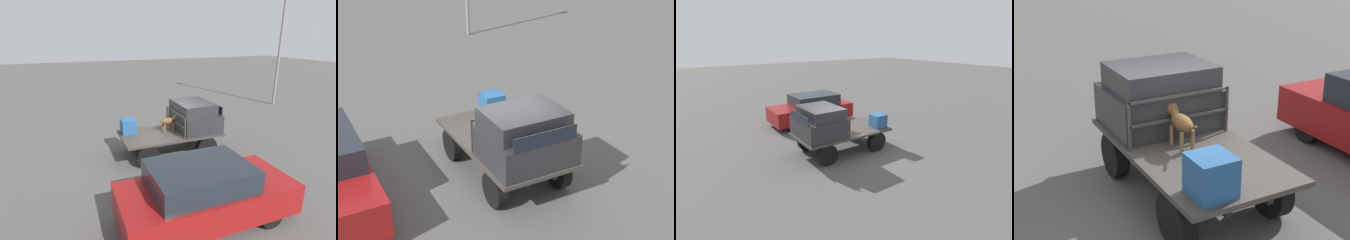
% 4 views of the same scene
% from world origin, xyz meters
% --- Properties ---
extents(ground_plane, '(80.00, 80.00, 0.00)m').
position_xyz_m(ground_plane, '(0.00, 0.00, 0.00)').
color(ground_plane, '#514F4C').
extents(flatbed_truck, '(3.75, 1.92, 0.86)m').
position_xyz_m(flatbed_truck, '(0.00, 0.00, 0.61)').
color(flatbed_truck, black).
rests_on(flatbed_truck, ground).
extents(truck_cab, '(1.54, 1.80, 1.11)m').
position_xyz_m(truck_cab, '(1.02, 0.00, 1.39)').
color(truck_cab, '#28282B').
rests_on(truck_cab, flatbed_truck).
extents(truck_headboard, '(0.04, 1.80, 0.79)m').
position_xyz_m(truck_headboard, '(0.22, 0.00, 1.38)').
color(truck_headboard, '#3D3833').
rests_on(truck_headboard, flatbed_truck).
extents(dog, '(0.93, 0.25, 0.68)m').
position_xyz_m(dog, '(0.04, 0.11, 1.28)').
color(dog, brown).
rests_on(dog, flatbed_truck).
extents(cargo_crate, '(0.55, 0.55, 0.55)m').
position_xyz_m(cargo_crate, '(-1.50, 0.48, 1.13)').
color(cargo_crate, '#235184').
rests_on(cargo_crate, flatbed_truck).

